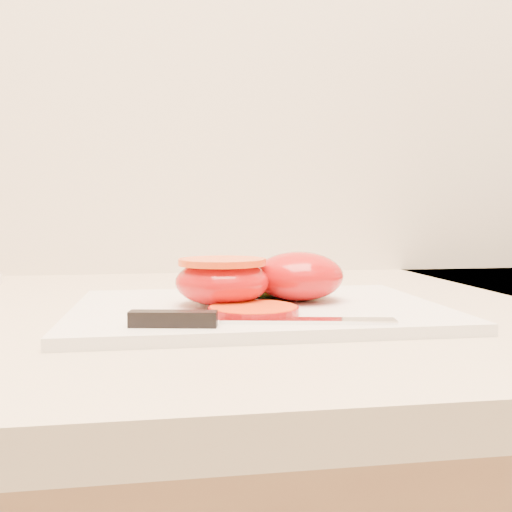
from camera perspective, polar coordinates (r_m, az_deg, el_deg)
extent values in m
cube|color=beige|center=(0.97, 5.29, 23.80)|extent=(4.00, 0.05, 2.70)
cube|color=beige|center=(0.64, 11.72, -5.76)|extent=(3.92, 0.65, 0.03)
cube|color=silver|center=(0.54, 0.17, -5.39)|extent=(0.34, 0.25, 0.01)
ellipsoid|color=#B50C08|center=(0.56, 4.30, -2.01)|extent=(0.09, 0.09, 0.05)
ellipsoid|color=#B50C08|center=(0.53, -3.39, -2.61)|extent=(0.09, 0.09, 0.04)
cylinder|color=red|center=(0.53, -3.39, -0.58)|extent=(0.08, 0.08, 0.01)
cylinder|color=#EC571E|center=(0.49, -0.25, -5.44)|extent=(0.07, 0.07, 0.01)
cylinder|color=#EC571E|center=(0.48, -0.19, -5.53)|extent=(0.07, 0.07, 0.01)
ellipsoid|color=#529B29|center=(0.61, 1.69, -2.48)|extent=(0.15, 0.13, 0.03)
cube|color=silver|center=(0.45, 5.20, -6.47)|extent=(0.14, 0.04, 0.00)
cube|color=black|center=(0.44, -8.28, -6.24)|extent=(0.07, 0.03, 0.01)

